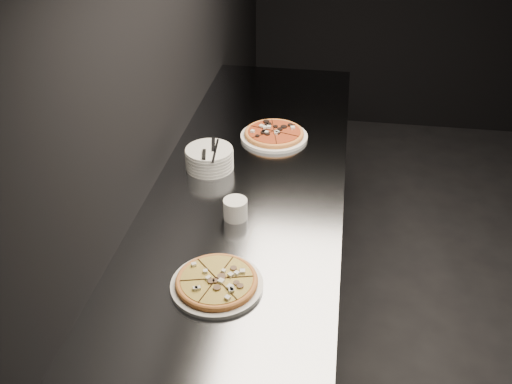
# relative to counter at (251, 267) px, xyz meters

# --- Properties ---
(wall_left) EXTENTS (0.02, 5.00, 2.80)m
(wall_left) POSITION_rel_counter_xyz_m (-0.37, 0.00, 0.94)
(wall_left) COLOR black
(wall_left) RESTS_ON floor
(counter) EXTENTS (0.74, 2.44, 0.92)m
(counter) POSITION_rel_counter_xyz_m (0.00, 0.00, 0.00)
(counter) COLOR slate
(counter) RESTS_ON floor
(pizza_mushroom) EXTENTS (0.31, 0.31, 0.03)m
(pizza_mushroom) POSITION_rel_counter_xyz_m (-0.00, -0.63, 0.48)
(pizza_mushroom) COLOR silver
(pizza_mushroom) RESTS_ON counter
(pizza_tomato) EXTENTS (0.34, 0.34, 0.03)m
(pizza_tomato) POSITION_rel_counter_xyz_m (0.05, 0.36, 0.48)
(pizza_tomato) COLOR silver
(pizza_tomato) RESTS_ON counter
(plate_stack) EXTENTS (0.19, 0.19, 0.09)m
(plate_stack) POSITION_rel_counter_xyz_m (-0.18, 0.06, 0.50)
(plate_stack) COLOR silver
(plate_stack) RESTS_ON counter
(cutlery) EXTENTS (0.07, 0.21, 0.01)m
(cutlery) POSITION_rel_counter_xyz_m (-0.17, 0.05, 0.55)
(cutlery) COLOR #BBBDC3
(cutlery) RESTS_ON plate_stack
(ramekin) EXTENTS (0.09, 0.09, 0.08)m
(ramekin) POSITION_rel_counter_xyz_m (-0.01, -0.27, 0.50)
(ramekin) COLOR silver
(ramekin) RESTS_ON counter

